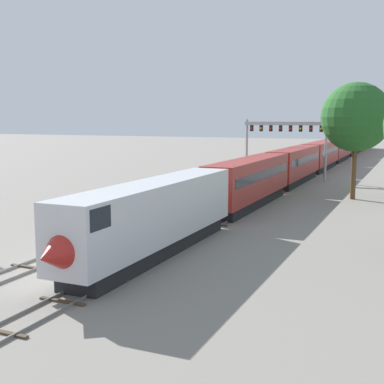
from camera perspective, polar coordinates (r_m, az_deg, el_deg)
The scene contains 6 objects.
ground_plane at distance 32.29m, azimuth -10.29°, elevation -7.94°, with size 400.00×400.00×0.00m, color gray.
track_main at distance 87.52m, azimuth 13.29°, elevation 2.12°, with size 2.60×200.00×0.16m.
track_near at distance 69.51m, azimuth 5.84°, elevation 0.80°, with size 2.60×160.00×0.16m.
passenger_train at distance 93.16m, azimuth 14.00°, elevation 4.02°, with size 3.04×144.46×4.80m.
signal_gantry at distance 76.12m, azimuth 10.17°, elevation 6.15°, with size 12.10×0.49×8.67m.
trackside_tree_left at distance 59.38m, azimuth 17.49°, elevation 7.79°, with size 7.48×7.48×12.68m.
Camera 1 is at (17.44, -25.70, 8.85)m, focal length 48.79 mm.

